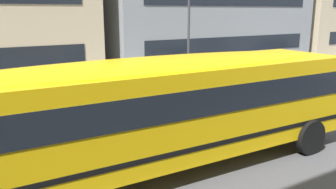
% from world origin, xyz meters
% --- Properties ---
extents(ground_plane, '(400.00, 400.00, 0.00)m').
position_xyz_m(ground_plane, '(0.00, 0.00, 0.00)').
color(ground_plane, '#4C4C4F').
extents(sidewalk_far, '(120.00, 3.00, 0.01)m').
position_xyz_m(sidewalk_far, '(0.00, 8.20, 0.01)').
color(sidewalk_far, gray).
rests_on(sidewalk_far, ground_plane).
extents(lane_centreline, '(110.00, 0.16, 0.01)m').
position_xyz_m(lane_centreline, '(0.00, 0.00, 0.00)').
color(lane_centreline, silver).
rests_on(lane_centreline, ground_plane).
extents(school_bus, '(13.71, 3.38, 3.05)m').
position_xyz_m(school_bus, '(-2.82, -1.55, 1.81)').
color(school_bus, yellow).
rests_on(school_bus, ground_plane).
extents(parked_car_white_far_corner, '(3.91, 1.90, 1.64)m').
position_xyz_m(parked_car_white_far_corner, '(7.45, 5.68, 0.84)').
color(parked_car_white_far_corner, silver).
rests_on(parked_car_white_far_corner, ground_plane).
extents(street_lamp, '(0.44, 0.44, 6.80)m').
position_xyz_m(street_lamp, '(4.56, 7.50, 4.31)').
color(street_lamp, '#38383D').
rests_on(street_lamp, ground_plane).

